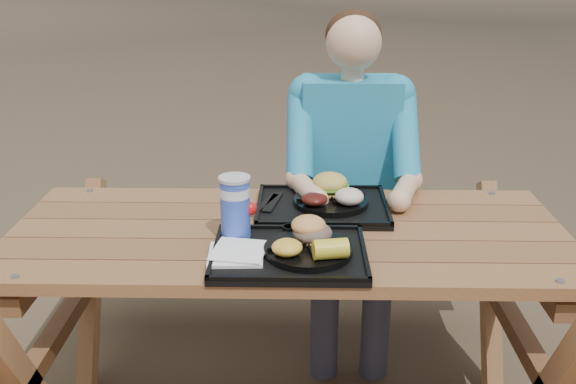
{
  "coord_description": "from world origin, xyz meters",
  "views": [
    {
      "loc": [
        0.04,
        -1.89,
        1.6
      ],
      "look_at": [
        0.0,
        0.0,
        0.88
      ],
      "focal_mm": 40.0,
      "sensor_mm": 36.0,
      "label": 1
    }
  ],
  "objects": [
    {
      "name": "soda_cup",
      "position": [
        -0.16,
        -0.1,
        0.86
      ],
      "size": [
        0.09,
        0.09,
        0.18
      ],
      "primitive_type": "cylinder",
      "color": "#193CC2",
      "rests_on": "tray_near"
    },
    {
      "name": "mac_cheese",
      "position": [
        0.0,
        -0.26,
        0.81
      ],
      "size": [
        0.09,
        0.09,
        0.04
      ],
      "primitive_type": "ellipsoid",
      "color": "yellow",
      "rests_on": "plate_near"
    },
    {
      "name": "potato_salad",
      "position": [
        0.2,
        0.13,
        0.82
      ],
      "size": [
        0.1,
        0.1,
        0.05
      ],
      "primitive_type": "ellipsoid",
      "color": "beige",
      "rests_on": "plate_far"
    },
    {
      "name": "napkin_stack",
      "position": [
        -0.15,
        -0.23,
        0.78
      ],
      "size": [
        0.16,
        0.16,
        0.02
      ],
      "primitive_type": "cube",
      "rotation": [
        0.0,
        0.0,
        0.05
      ],
      "color": "white",
      "rests_on": "tray_near"
    },
    {
      "name": "picnic_table",
      "position": [
        0.0,
        0.0,
        0.38
      ],
      "size": [
        1.8,
        1.49,
        0.75
      ],
      "primitive_type": null,
      "color": "#999999",
      "rests_on": "ground"
    },
    {
      "name": "plate_near",
      "position": [
        0.06,
        -0.21,
        0.78
      ],
      "size": [
        0.26,
        0.26,
        0.02
      ],
      "primitive_type": "cylinder",
      "color": "black",
      "rests_on": "tray_near"
    },
    {
      "name": "plate_far",
      "position": [
        0.15,
        0.17,
        0.78
      ],
      "size": [
        0.26,
        0.26,
        0.02
      ],
      "primitive_type": "cylinder",
      "color": "black",
      "rests_on": "tray_far"
    },
    {
      "name": "diner",
      "position": [
        0.24,
        0.57,
        0.64
      ],
      "size": [
        0.48,
        0.84,
        1.28
      ],
      "primitive_type": null,
      "color": "#18A4A8",
      "rests_on": "ground"
    },
    {
      "name": "tray_near",
      "position": [
        0.01,
        -0.2,
        0.76
      ],
      "size": [
        0.45,
        0.35,
        0.02
      ],
      "primitive_type": "cube",
      "color": "black",
      "rests_on": "picnic_table"
    },
    {
      "name": "sandwich",
      "position": [
        0.08,
        -0.16,
        0.85
      ],
      "size": [
        0.11,
        0.11,
        0.11
      ],
      "primitive_type": null,
      "color": "#E99C52",
      "rests_on": "plate_near"
    },
    {
      "name": "baked_beans",
      "position": [
        0.09,
        0.12,
        0.81
      ],
      "size": [
        0.09,
        0.09,
        0.04
      ],
      "primitive_type": "ellipsoid",
      "color": "#48120E",
      "rests_on": "plate_far"
    },
    {
      "name": "condiment_mustard",
      "position": [
        0.07,
        -0.08,
        0.78
      ],
      "size": [
        0.05,
        0.05,
        0.03
      ],
      "primitive_type": "cylinder",
      "color": "yellow",
      "rests_on": "tray_near"
    },
    {
      "name": "condiment_bbq",
      "position": [
        0.01,
        -0.08,
        0.78
      ],
      "size": [
        0.04,
        0.04,
        0.03
      ],
      "primitive_type": "cylinder",
      "color": "black",
      "rests_on": "tray_near"
    },
    {
      "name": "burger",
      "position": [
        0.14,
        0.23,
        0.85
      ],
      "size": [
        0.13,
        0.13,
        0.11
      ],
      "primitive_type": null,
      "color": "gold",
      "rests_on": "plate_far"
    },
    {
      "name": "cutlery_far",
      "position": [
        -0.06,
        0.18,
        0.77
      ],
      "size": [
        0.07,
        0.18,
        0.01
      ],
      "primitive_type": "cube",
      "rotation": [
        0.0,
        0.0,
        -0.2
      ],
      "color": "black",
      "rests_on": "tray_far"
    },
    {
      "name": "tray_far",
      "position": [
        0.12,
        0.16,
        0.76
      ],
      "size": [
        0.45,
        0.35,
        0.02
      ],
      "primitive_type": "cube",
      "color": "black",
      "rests_on": "picnic_table"
    },
    {
      "name": "corn_cob",
      "position": [
        0.12,
        -0.28,
        0.82
      ],
      "size": [
        0.11,
        0.11,
        0.06
      ],
      "primitive_type": null,
      "rotation": [
        0.0,
        0.0,
        0.18
      ],
      "color": "yellow",
      "rests_on": "plate_near"
    }
  ]
}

